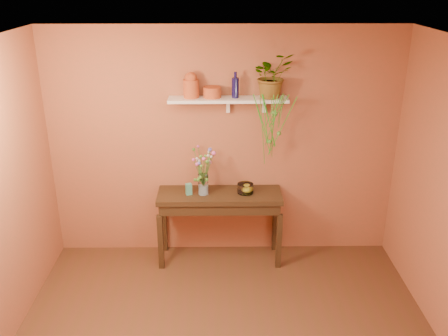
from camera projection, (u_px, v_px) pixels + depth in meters
The scene contains 13 objects.
room at pixel (227, 231), 3.74m from camera, with size 4.04×4.04×2.70m.
sideboard at pixel (220, 203), 5.59m from camera, with size 1.41×0.45×0.86m.
wall_shelf at pixel (229, 100), 5.26m from camera, with size 1.30×0.24×0.19m.
terracotta_jug at pixel (191, 86), 5.21m from camera, with size 0.17×0.17×0.28m.
terracotta_pot at pixel (212, 92), 5.25m from camera, with size 0.19×0.19×0.12m, color #B44820.
blue_bottle at pixel (235, 87), 5.22m from camera, with size 0.09×0.09×0.28m.
spider_plant at pixel (272, 75), 5.19m from camera, with size 0.43×0.37×0.48m, color #427726.
plant_fronds at pixel (273, 123), 5.22m from camera, with size 0.45×0.35×0.82m.
glass_vase at pixel (203, 186), 5.49m from camera, with size 0.11×0.11×0.24m.
bouquet at pixel (204, 163), 5.39m from camera, with size 0.27×0.42×0.41m.
glass_bowl at pixel (245, 189), 5.54m from camera, with size 0.18×0.18×0.11m.
lemon at pixel (247, 189), 5.56m from camera, with size 0.07×0.07×0.07m, color yellow.
carton at pixel (189, 189), 5.49m from camera, with size 0.07×0.05×0.13m, color teal.
Camera 1 is at (-0.06, -3.28, 3.20)m, focal length 38.99 mm.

